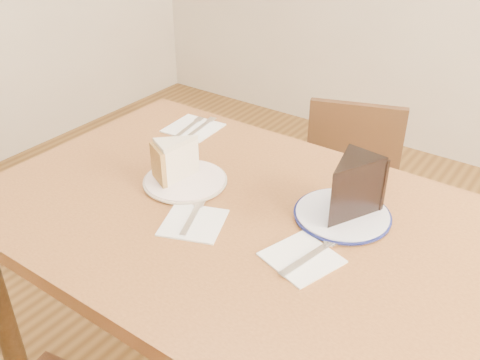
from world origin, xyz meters
name	(u,v)px	position (x,y,z in m)	size (l,w,h in m)	color
table	(237,246)	(0.00, 0.00, 0.65)	(1.20, 0.80, 0.75)	brown
chair_far	(345,209)	(0.01, 0.62, 0.42)	(0.48, 0.48, 0.76)	black
plate_cream	(185,181)	(-0.18, 0.03, 0.76)	(0.20, 0.20, 0.01)	white
plate_navy	(342,215)	(0.20, 0.12, 0.76)	(0.21, 0.21, 0.01)	white
carrot_cake	(180,160)	(-0.20, 0.03, 0.81)	(0.07, 0.10, 0.09)	beige
chocolate_cake	(348,191)	(0.21, 0.12, 0.82)	(0.10, 0.14, 0.12)	black
napkin_cream	(193,223)	(-0.05, -0.09, 0.75)	(0.13, 0.13, 0.00)	white
napkin_navy	(302,258)	(0.20, -0.06, 0.75)	(0.13, 0.13, 0.00)	white
napkin_spare	(193,128)	(-0.36, 0.28, 0.75)	(0.14, 0.14, 0.00)	white
fork_cream	(192,217)	(-0.06, -0.08, 0.76)	(0.01, 0.14, 0.00)	silver
knife_navy	(310,257)	(0.22, -0.05, 0.76)	(0.02, 0.17, 0.00)	silver
fork_spare	(202,127)	(-0.34, 0.29, 0.76)	(0.01, 0.14, 0.00)	silver
knife_spare	(188,128)	(-0.37, 0.26, 0.76)	(0.01, 0.16, 0.00)	silver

